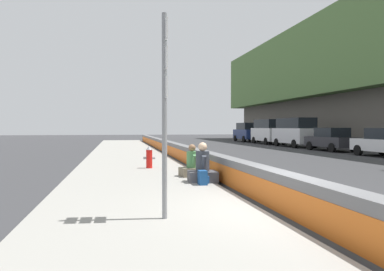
# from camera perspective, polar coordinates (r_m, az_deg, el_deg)

# --- Properties ---
(ground_plane) EXTENTS (160.00, 160.00, 0.00)m
(ground_plane) POSITION_cam_1_polar(r_m,az_deg,el_deg) (7.62, 14.36, -12.02)
(ground_plane) COLOR #353538
(ground_plane) RESTS_ON ground
(sidewalk_strip) EXTENTS (80.00, 4.40, 0.14)m
(sidewalk_strip) POSITION_cam_1_polar(r_m,az_deg,el_deg) (6.90, -6.38, -12.80)
(sidewalk_strip) COLOR gray
(sidewalk_strip) RESTS_ON ground_plane
(jersey_barrier) EXTENTS (76.00, 0.45, 0.85)m
(jersey_barrier) POSITION_cam_1_polar(r_m,az_deg,el_deg) (7.53, 14.36, -8.88)
(jersey_barrier) COLOR slate
(jersey_barrier) RESTS_ON ground_plane
(route_sign_post) EXTENTS (0.44, 0.09, 3.60)m
(route_sign_post) POSITION_cam_1_polar(r_m,az_deg,el_deg) (6.50, -4.22, 5.57)
(route_sign_post) COLOR gray
(route_sign_post) RESTS_ON sidewalk_strip
(fire_hydrant) EXTENTS (0.26, 0.46, 0.88)m
(fire_hydrant) POSITION_cam_1_polar(r_m,az_deg,el_deg) (14.64, -6.62, -3.27)
(fire_hydrant) COLOR red
(fire_hydrant) RESTS_ON sidewalk_strip
(seated_person_foreground) EXTENTS (0.77, 0.88, 1.16)m
(seated_person_foreground) POSITION_cam_1_polar(r_m,az_deg,el_deg) (10.91, 1.64, -5.26)
(seated_person_foreground) COLOR #424247
(seated_person_foreground) RESTS_ON sidewalk_strip
(seated_person_middle) EXTENTS (0.73, 0.83, 1.05)m
(seated_person_middle) POSITION_cam_1_polar(r_m,az_deg,el_deg) (12.15, 0.01, -4.76)
(seated_person_middle) COLOR #706651
(seated_person_middle) RESTS_ON sidewalk_strip
(backpack) EXTENTS (0.32, 0.28, 0.40)m
(backpack) POSITION_cam_1_polar(r_m,az_deg,el_deg) (10.38, 1.70, -6.54)
(backpack) COLOR navy
(backpack) RESTS_ON sidewalk_strip
(parked_car_fourth) EXTENTS (4.55, 2.04, 1.71)m
(parked_car_fourth) POSITION_cam_1_polar(r_m,az_deg,el_deg) (28.97, 20.69, -0.55)
(parked_car_fourth) COLOR #28282D
(parked_car_fourth) RESTS_ON ground_plane
(parked_car_midline) EXTENTS (5.16, 2.22, 2.56)m
(parked_car_midline) POSITION_cam_1_polar(r_m,az_deg,el_deg) (33.80, 15.64, 0.57)
(parked_car_midline) COLOR silver
(parked_car_midline) RESTS_ON ground_plane
(parked_car_far) EXTENTS (5.10, 2.11, 2.56)m
(parked_car_far) POSITION_cam_1_polar(r_m,az_deg,el_deg) (39.07, 11.74, 0.68)
(parked_car_far) COLOR silver
(parked_car_far) RESTS_ON ground_plane
(parked_car_farther) EXTENTS (4.81, 2.09, 2.28)m
(parked_car_farther) POSITION_cam_1_polar(r_m,az_deg,el_deg) (44.75, 8.49, 0.55)
(parked_car_farther) COLOR navy
(parked_car_farther) RESTS_ON ground_plane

